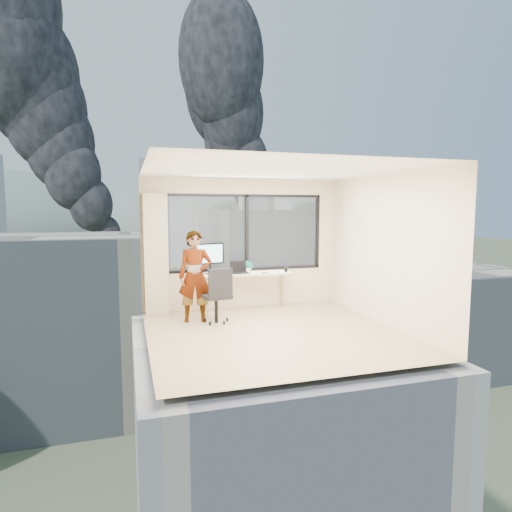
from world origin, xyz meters
name	(u,v)px	position (x,y,z in m)	size (l,w,h in m)	color
floor	(274,332)	(0.00, 0.00, 0.00)	(4.00, 4.00, 0.01)	tan
ceiling	(274,170)	(0.00, 0.00, 2.60)	(4.00, 4.00, 0.01)	white
wall_front	(331,270)	(0.00, -2.00, 1.30)	(4.00, 0.01, 2.60)	beige
wall_left	(145,257)	(-2.00, 0.00, 1.30)	(0.01, 4.00, 2.60)	beige
wall_right	(383,250)	(2.00, 0.00, 1.30)	(0.01, 4.00, 2.60)	beige
window_wall	(244,233)	(0.05, 2.00, 1.52)	(3.30, 0.16, 1.55)	black
curtain	(156,254)	(-1.72, 1.88, 1.15)	(0.45, 0.14, 2.30)	beige
desk	(246,291)	(0.00, 1.66, 0.38)	(1.80, 0.60, 0.75)	#CEC18A
chair	(216,295)	(-0.77, 0.88, 0.50)	(0.51, 0.51, 1.01)	black
person	(195,276)	(-1.10, 1.09, 0.81)	(0.59, 0.39, 1.62)	#2D2D33
monitor	(209,258)	(-0.72, 1.75, 1.05)	(0.61, 0.13, 0.61)	black
game_console	(242,269)	(-0.04, 1.90, 0.79)	(0.31, 0.26, 0.07)	white
laptop	(240,268)	(-0.14, 1.64, 0.86)	(0.33, 0.35, 0.21)	black
cellphone	(264,273)	(0.33, 1.51, 0.76)	(0.12, 0.06, 0.01)	black
pen_cup	(286,269)	(0.80, 1.57, 0.80)	(0.07, 0.07, 0.09)	black
handbag	(247,266)	(0.06, 1.86, 0.86)	(0.28, 0.14, 0.22)	#0D5140
exterior_ground	(136,266)	(0.00, 120.00, -14.00)	(400.00, 400.00, 0.04)	#515B3D
near_bldg_a	(40,325)	(-9.00, 30.00, -7.00)	(16.00, 12.00, 14.00)	beige
near_bldg_b	(263,283)	(12.00, 38.00, -6.00)	(14.00, 13.00, 16.00)	white
near_bldg_c	(463,320)	(30.00, 28.00, -9.00)	(12.00, 10.00, 10.00)	beige
far_tower_b	(163,214)	(8.00, 120.00, 1.00)	(13.00, 13.00, 30.00)	silver
far_tower_c	(264,219)	(45.00, 140.00, -1.00)	(15.00, 15.00, 26.00)	silver
hill_b	(261,230)	(100.00, 320.00, -14.00)	(300.00, 220.00, 96.00)	slate
tree_b	(238,398)	(4.00, 18.00, -9.50)	(7.60, 7.60, 9.00)	#23511B
tree_c	(336,301)	(22.00, 40.00, -9.00)	(8.40, 8.40, 10.00)	#23511B
smoke_plume_a	(98,99)	(-10.00, 150.00, 39.00)	(40.00, 24.00, 90.00)	black
smoke_plume_b	(265,151)	(55.00, 170.00, 27.00)	(30.00, 18.00, 70.00)	black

